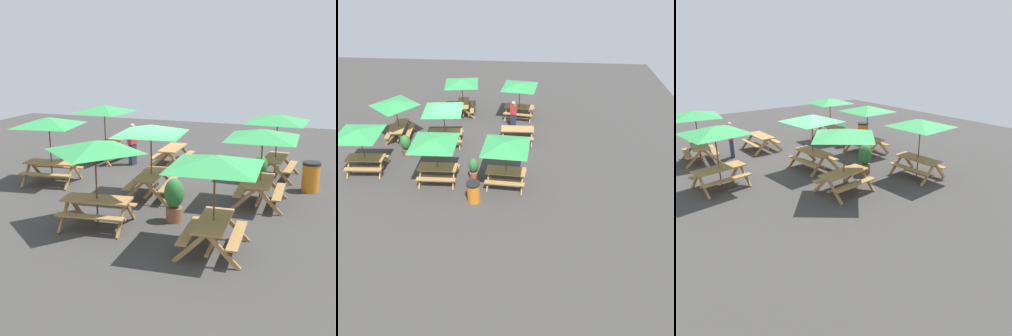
# 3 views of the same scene
# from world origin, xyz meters

# --- Properties ---
(ground_plane) EXTENTS (29.13, 29.13, 0.00)m
(ground_plane) POSITION_xyz_m (0.00, 0.00, 0.00)
(ground_plane) COLOR #3D3A38
(ground_plane) RESTS_ON ground
(picnic_table_0) EXTENTS (2.22, 2.22, 2.34)m
(picnic_table_0) POSITION_xyz_m (3.10, -0.11, 1.99)
(picnic_table_0) COLOR #A87A44
(picnic_table_0) RESTS_ON ground
(picnic_table_1) EXTENTS (2.83, 2.83, 2.34)m
(picnic_table_1) POSITION_xyz_m (-0.04, 3.66, 1.99)
(picnic_table_1) COLOR #A87A44
(picnic_table_1) RESTS_ON ground
(picnic_table_2) EXTENTS (2.82, 2.82, 2.34)m
(picnic_table_2) POSITION_xyz_m (-3.22, 3.71, 1.99)
(picnic_table_2) COLOR #A87A44
(picnic_table_2) RESTS_ON ground
(picnic_table_3) EXTENTS (2.80, 2.80, 2.34)m
(picnic_table_3) POSITION_xyz_m (0.06, -3.46, 1.99)
(picnic_table_3) COLOR #A87A44
(picnic_table_3) RESTS_ON ground
(picnic_table_4) EXTENTS (2.81, 2.81, 2.34)m
(picnic_table_4) POSITION_xyz_m (0.34, 0.33, 1.99)
(picnic_table_4) COLOR #A87A44
(picnic_table_4) RESTS_ON ground
(picnic_table_5) EXTENTS (2.81, 2.81, 2.34)m
(picnic_table_5) POSITION_xyz_m (-3.54, -3.22, 1.99)
(picnic_table_5) COLOR #A87A44
(picnic_table_5) RESTS_ON ground
(picnic_table_6) EXTENTS (2.82, 2.82, 2.34)m
(picnic_table_6) POSITION_xyz_m (3.62, 3.15, 1.99)
(picnic_table_6) COLOR #A87A44
(picnic_table_6) RESTS_ON ground
(picnic_table_7) EXTENTS (1.84, 1.58, 0.81)m
(picnic_table_7) POSITION_xyz_m (-3.57, -0.29, 0.56)
(picnic_table_7) COLOR #A87A44
(picnic_table_7) RESTS_ON ground
(trash_bin_orange) EXTENTS (0.59, 0.59, 0.98)m
(trash_bin_orange) POSITION_xyz_m (-1.92, 5.01, 0.49)
(trash_bin_orange) COLOR orange
(trash_bin_orange) RESTS_ON ground
(potted_plant_0) EXTENTS (0.46, 0.46, 1.12)m
(potted_plant_0) POSITION_xyz_m (-1.68, 3.41, 0.57)
(potted_plant_0) COLOR #935138
(potted_plant_0) RESTS_ON ground
(potted_plant_1) EXTENTS (0.54, 0.54, 1.21)m
(potted_plant_1) POSITION_xyz_m (2.12, 1.69, 0.65)
(potted_plant_1) COLOR #935138
(potted_plant_1) RESTS_ON ground
(person_standing) EXTENTS (0.41, 0.32, 1.67)m
(person_standing) POSITION_xyz_m (-3.25, -1.88, 0.89)
(person_standing) COLOR #2D334C
(person_standing) RESTS_ON ground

